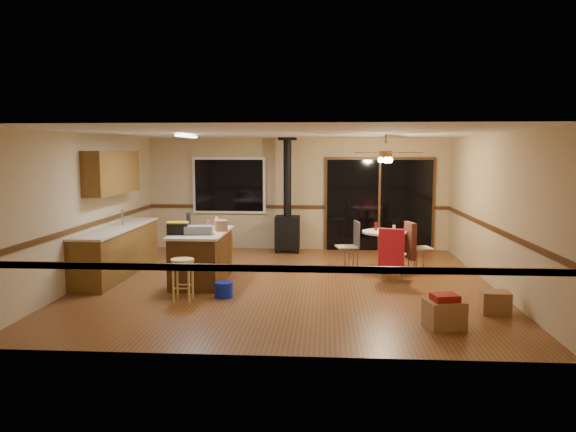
# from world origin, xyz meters

# --- Properties ---
(floor) EXTENTS (7.00, 7.00, 0.00)m
(floor) POSITION_xyz_m (0.00, 0.00, 0.00)
(floor) COLOR brown
(floor) RESTS_ON ground
(ceiling) EXTENTS (7.00, 7.00, 0.00)m
(ceiling) POSITION_xyz_m (0.00, 0.00, 2.60)
(ceiling) COLOR silver
(ceiling) RESTS_ON ground
(wall_back) EXTENTS (7.00, 0.00, 7.00)m
(wall_back) POSITION_xyz_m (0.00, 3.50, 1.30)
(wall_back) COLOR tan
(wall_back) RESTS_ON ground
(wall_front) EXTENTS (7.00, 0.00, 7.00)m
(wall_front) POSITION_xyz_m (0.00, -3.50, 1.30)
(wall_front) COLOR tan
(wall_front) RESTS_ON ground
(wall_left) EXTENTS (0.00, 7.00, 7.00)m
(wall_left) POSITION_xyz_m (-3.50, 0.00, 1.30)
(wall_left) COLOR tan
(wall_left) RESTS_ON ground
(wall_right) EXTENTS (0.00, 7.00, 7.00)m
(wall_right) POSITION_xyz_m (3.50, 0.00, 1.30)
(wall_right) COLOR tan
(wall_right) RESTS_ON ground
(chair_rail) EXTENTS (7.00, 7.00, 0.08)m
(chair_rail) POSITION_xyz_m (0.00, 0.00, 1.00)
(chair_rail) COLOR #432710
(chair_rail) RESTS_ON ground
(window) EXTENTS (1.72, 0.10, 1.32)m
(window) POSITION_xyz_m (-1.60, 3.45, 1.50)
(window) COLOR black
(window) RESTS_ON ground
(sliding_door) EXTENTS (2.52, 0.10, 2.10)m
(sliding_door) POSITION_xyz_m (1.90, 3.45, 1.05)
(sliding_door) COLOR black
(sliding_door) RESTS_ON ground
(lower_cabinets) EXTENTS (0.60, 3.00, 0.86)m
(lower_cabinets) POSITION_xyz_m (-3.20, 0.50, 0.43)
(lower_cabinets) COLOR brown
(lower_cabinets) RESTS_ON ground
(countertop) EXTENTS (0.64, 3.04, 0.04)m
(countertop) POSITION_xyz_m (-3.20, 0.50, 0.88)
(countertop) COLOR beige
(countertop) RESTS_ON lower_cabinets
(upper_cabinets) EXTENTS (0.35, 2.00, 0.80)m
(upper_cabinets) POSITION_xyz_m (-3.33, 0.70, 1.90)
(upper_cabinets) COLOR brown
(upper_cabinets) RESTS_ON ground
(kitchen_island) EXTENTS (0.88, 1.68, 0.90)m
(kitchen_island) POSITION_xyz_m (-1.50, 0.00, 0.45)
(kitchen_island) COLOR #4A2B12
(kitchen_island) RESTS_ON ground
(wood_stove) EXTENTS (0.55, 0.50, 2.52)m
(wood_stove) POSITION_xyz_m (-0.20, 3.05, 0.73)
(wood_stove) COLOR black
(wood_stove) RESTS_ON ground
(ceiling_fan) EXTENTS (0.24, 0.24, 0.55)m
(ceiling_fan) POSITION_xyz_m (1.78, 1.12, 2.21)
(ceiling_fan) COLOR brown
(ceiling_fan) RESTS_ON ceiling
(fluorescent_strip) EXTENTS (0.10, 1.20, 0.04)m
(fluorescent_strip) POSITION_xyz_m (-1.80, 0.30, 2.56)
(fluorescent_strip) COLOR white
(fluorescent_strip) RESTS_ON ceiling
(toolbox_grey) EXTENTS (0.49, 0.31, 0.14)m
(toolbox_grey) POSITION_xyz_m (-1.47, -0.33, 0.97)
(toolbox_grey) COLOR slate
(toolbox_grey) RESTS_ON kitchen_island
(toolbox_black) EXTENTS (0.35, 0.20, 0.19)m
(toolbox_black) POSITION_xyz_m (-1.82, -0.36, 0.99)
(toolbox_black) COLOR black
(toolbox_black) RESTS_ON kitchen_island
(toolbox_yellow_lid) EXTENTS (0.36, 0.21, 0.03)m
(toolbox_yellow_lid) POSITION_xyz_m (-1.82, -0.36, 1.10)
(toolbox_yellow_lid) COLOR gold
(toolbox_yellow_lid) RESTS_ON toolbox_black
(box_on_island) EXTENTS (0.28, 0.33, 0.18)m
(box_on_island) POSITION_xyz_m (-1.18, 0.14, 0.99)
(box_on_island) COLOR olive
(box_on_island) RESTS_ON kitchen_island
(bottle_dark) EXTENTS (0.09, 0.09, 0.28)m
(bottle_dark) POSITION_xyz_m (-1.82, 0.40, 1.04)
(bottle_dark) COLOR black
(bottle_dark) RESTS_ON kitchen_island
(bottle_pink) EXTENTS (0.07, 0.07, 0.20)m
(bottle_pink) POSITION_xyz_m (-1.40, 0.11, 1.00)
(bottle_pink) COLOR #D84C8C
(bottle_pink) RESTS_ON kitchen_island
(bottle_white) EXTENTS (0.07, 0.07, 0.17)m
(bottle_white) POSITION_xyz_m (-1.37, 0.72, 0.99)
(bottle_white) COLOR white
(bottle_white) RESTS_ON kitchen_island
(bar_stool) EXTENTS (0.37, 0.37, 0.65)m
(bar_stool) POSITION_xyz_m (-1.52, -1.24, 0.33)
(bar_stool) COLOR tan
(bar_stool) RESTS_ON floor
(blue_bucket) EXTENTS (0.36, 0.36, 0.24)m
(blue_bucket) POSITION_xyz_m (-0.93, -1.00, 0.12)
(blue_bucket) COLOR #0D21BF
(blue_bucket) RESTS_ON floor
(dining_table) EXTENTS (0.84, 0.84, 0.78)m
(dining_table) POSITION_xyz_m (1.78, 1.12, 0.53)
(dining_table) COLOR black
(dining_table) RESTS_ON ground
(glass_red) EXTENTS (0.07, 0.07, 0.16)m
(glass_red) POSITION_xyz_m (1.63, 1.22, 0.86)
(glass_red) COLOR #590C14
(glass_red) RESTS_ON dining_table
(glass_cream) EXTENTS (0.07, 0.07, 0.12)m
(glass_cream) POSITION_xyz_m (1.96, 1.07, 0.84)
(glass_cream) COLOR beige
(glass_cream) RESTS_ON dining_table
(chair_left) EXTENTS (0.47, 0.47, 0.51)m
(chair_left) POSITION_xyz_m (1.19, 1.24, 0.59)
(chair_left) COLOR tan
(chair_left) RESTS_ON ground
(chair_near) EXTENTS (0.54, 0.56, 0.70)m
(chair_near) POSITION_xyz_m (1.83, 0.24, 0.60)
(chair_near) COLOR tan
(chair_near) RESTS_ON ground
(chair_right) EXTENTS (0.53, 0.50, 0.70)m
(chair_right) POSITION_xyz_m (2.30, 1.13, 0.60)
(chair_right) COLOR tan
(chair_right) RESTS_ON ground
(box_under_window) EXTENTS (0.51, 0.44, 0.36)m
(box_under_window) POSITION_xyz_m (-1.75, 3.10, 0.18)
(box_under_window) COLOR olive
(box_under_window) RESTS_ON floor
(box_corner_a) EXTENTS (0.55, 0.49, 0.36)m
(box_corner_a) POSITION_xyz_m (2.23, -2.32, 0.18)
(box_corner_a) COLOR olive
(box_corner_a) RESTS_ON floor
(box_corner_b) EXTENTS (0.41, 0.36, 0.32)m
(box_corner_b) POSITION_xyz_m (3.09, -1.60, 0.16)
(box_corner_b) COLOR olive
(box_corner_b) RESTS_ON floor
(box_small_red) EXTENTS (0.38, 0.34, 0.09)m
(box_small_red) POSITION_xyz_m (2.23, -2.32, 0.40)
(box_small_red) COLOR maroon
(box_small_red) RESTS_ON box_corner_a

